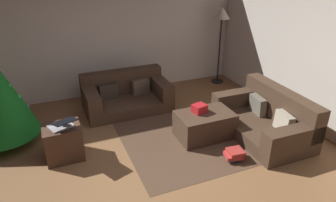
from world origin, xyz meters
TOP-DOWN VIEW (x-y plane):
  - ground_plane at (0.00, 0.00)m, footprint 6.40×6.40m
  - rear_partition at (0.00, 3.14)m, footprint 6.40×0.12m
  - couch_left at (0.38, 2.25)m, footprint 1.59×0.94m
  - couch_right at (2.26, 0.40)m, footprint 0.98×1.67m
  - ottoman at (1.27, 0.71)m, footprint 0.89×0.58m
  - gift_box at (1.20, 0.77)m, footprint 0.24×0.22m
  - tv_remote at (1.18, 0.76)m, footprint 0.05×0.16m
  - side_table at (-0.89, 0.98)m, footprint 0.52×0.44m
  - laptop at (-0.87, 0.93)m, footprint 0.43×0.49m
  - book_stack at (1.36, -0.03)m, footprint 0.30×0.26m
  - corner_lamp at (2.72, 2.72)m, footprint 0.36×0.36m
  - area_rug at (1.27, 0.71)m, footprint 2.60×2.00m

SIDE VIEW (x-z plane):
  - ground_plane at x=0.00m, z-range 0.00..0.00m
  - area_rug at x=1.27m, z-range 0.00..0.01m
  - book_stack at x=1.36m, z-range 0.01..0.16m
  - ottoman at x=1.27m, z-range 0.00..0.43m
  - side_table at x=-0.89m, z-range 0.00..0.52m
  - couch_left at x=0.38m, z-range -0.08..0.60m
  - couch_right at x=2.26m, z-range -0.10..0.65m
  - tv_remote at x=1.18m, z-range 0.43..0.45m
  - gift_box at x=1.20m, z-range 0.43..0.56m
  - laptop at x=-0.87m, z-range 0.49..0.67m
  - rear_partition at x=0.00m, z-range 0.00..2.60m
  - corner_lamp at x=2.72m, z-range 0.60..2.31m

